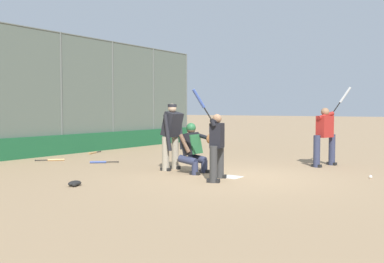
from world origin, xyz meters
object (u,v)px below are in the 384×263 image
spare_bat_near_backstop (100,162)px  spare_bat_by_padding (93,153)px  catcher_behind_plate (194,147)px  spare_bat_third_base_side (54,160)px  batter_at_plate (217,144)px  umpire_home (172,134)px  batter_on_deck (325,134)px  baseball_loose (371,177)px  fielding_glove_on_dirt (75,183)px

spare_bat_near_backstop → spare_bat_by_padding: same height
catcher_behind_plate → spare_bat_third_base_side: size_ratio=1.83×
batter_at_plate → umpire_home: (-0.77, -1.83, 0.12)m
umpire_home → batter_on_deck: bearing=136.1°
spare_bat_third_base_side → baseball_loose: size_ratio=9.21×
catcher_behind_plate → baseball_loose: bearing=112.1°
spare_bat_by_padding → baseball_loose: 9.49m
batter_at_plate → fielding_glove_on_dirt: bearing=-59.2°
batter_on_deck → batter_at_plate: bearing=178.4°
batter_at_plate → batter_on_deck: bearing=144.7°
umpire_home → batter_on_deck: size_ratio=0.78×
batter_at_plate → spare_bat_near_backstop: 4.56m
spare_bat_by_padding → catcher_behind_plate: bearing=53.3°
batter_at_plate → catcher_behind_plate: (-0.62, -1.04, -0.16)m
umpire_home → spare_bat_by_padding: umpire_home is taller
batter_on_deck → fielding_glove_on_dirt: bearing=168.0°
batter_at_plate → batter_on_deck: batter_on_deck is taller
spare_bat_third_base_side → spare_bat_by_padding: bearing=57.6°
batter_at_plate → spare_bat_third_base_side: (-0.36, -6.04, -0.77)m
spare_bat_near_backstop → spare_bat_by_padding: size_ratio=0.79×
catcher_behind_plate → batter_on_deck: batter_on_deck is taller
catcher_behind_plate → spare_bat_near_backstop: bearing=-92.9°
spare_bat_near_backstop → fielding_glove_on_dirt: 3.88m
spare_bat_third_base_side → fielding_glove_on_dirt: bearing=-82.3°
spare_bat_by_padding → fielding_glove_on_dirt: fielding_glove_on_dirt is taller
umpire_home → catcher_behind_plate: bearing=80.1°
spare_bat_third_base_side → baseball_loose: (-1.87, 8.83, 0.00)m
spare_bat_near_backstop → baseball_loose: 7.38m
batter_on_deck → baseball_loose: batter_on_deck is taller
spare_bat_near_backstop → spare_bat_third_base_side: (0.40, -1.60, 0.00)m
umpire_home → spare_bat_third_base_side: 4.32m
batter_on_deck → spare_bat_near_backstop: 6.48m
catcher_behind_plate → umpire_home: bearing=-101.5°
spare_bat_third_base_side → baseball_loose: 9.02m
spare_bat_near_backstop → umpire_home: bearing=138.2°
spare_bat_by_padding → fielding_glove_on_dirt: bearing=26.2°
batter_on_deck → baseball_loose: (1.59, 1.58, -0.85)m
spare_bat_third_base_side → fielding_glove_on_dirt: fielding_glove_on_dirt is taller
spare_bat_third_base_side → fielding_glove_on_dirt: (2.66, 4.00, 0.02)m
fielding_glove_on_dirt → baseball_loose: bearing=133.2°
fielding_glove_on_dirt → baseball_loose: size_ratio=4.24×
spare_bat_near_backstop → baseball_loose: (-1.47, 7.23, 0.00)m
spare_bat_by_padding → batter_on_deck: bearing=81.4°
umpire_home → fielding_glove_on_dirt: 3.20m
umpire_home → fielding_glove_on_dirt: (3.07, -0.21, -0.88)m
spare_bat_third_base_side → fielding_glove_on_dirt: size_ratio=2.17×
umpire_home → spare_bat_by_padding: size_ratio=2.11×
fielding_glove_on_dirt → baseball_loose: 6.62m
batter_on_deck → spare_bat_third_base_side: bearing=131.6°
fielding_glove_on_dirt → catcher_behind_plate: bearing=161.1°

